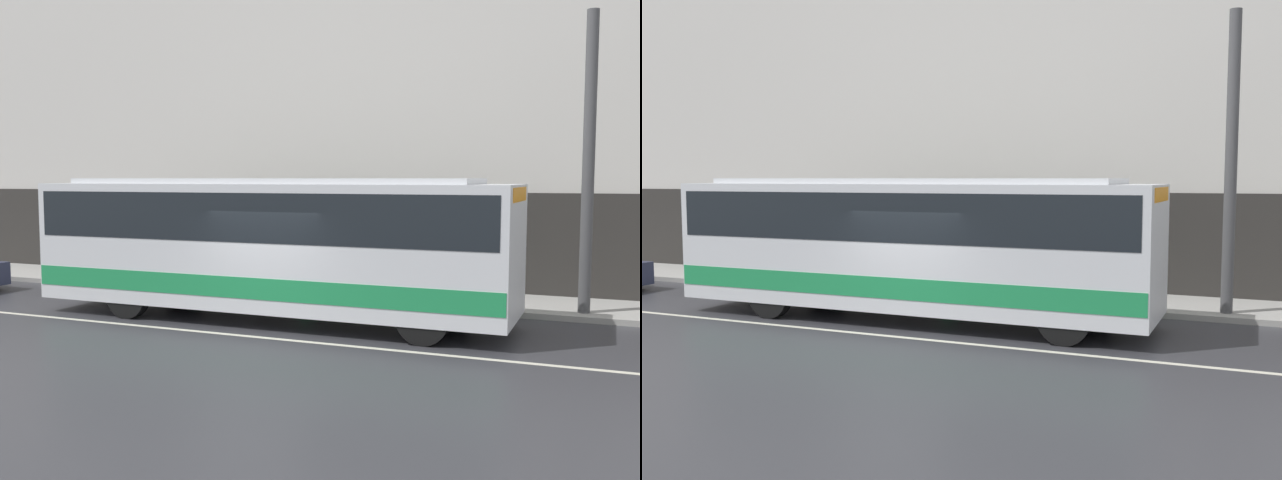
# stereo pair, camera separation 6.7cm
# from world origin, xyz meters

# --- Properties ---
(ground_plane) EXTENTS (60.00, 60.00, 0.00)m
(ground_plane) POSITION_xyz_m (0.00, 0.00, 0.00)
(ground_plane) COLOR #333338
(sidewalk) EXTENTS (60.00, 2.73, 0.14)m
(sidewalk) POSITION_xyz_m (0.00, 5.37, 0.07)
(sidewalk) COLOR #A09E99
(sidewalk) RESTS_ON ground_plane
(building_facade) EXTENTS (60.00, 0.35, 12.42)m
(building_facade) POSITION_xyz_m (0.00, 6.88, 6.00)
(building_facade) COLOR silver
(building_facade) RESTS_ON ground_plane
(lane_stripe) EXTENTS (54.00, 0.14, 0.01)m
(lane_stripe) POSITION_xyz_m (0.00, 0.00, 0.00)
(lane_stripe) COLOR beige
(lane_stripe) RESTS_ON ground_plane
(transit_bus) EXTENTS (10.88, 2.61, 3.18)m
(transit_bus) POSITION_xyz_m (-0.49, 1.75, 1.79)
(transit_bus) COLOR silver
(transit_bus) RESTS_ON ground_plane
(utility_pole_near) EXTENTS (0.27, 0.27, 6.74)m
(utility_pole_near) POSITION_xyz_m (6.07, 4.57, 3.51)
(utility_pole_near) COLOR #4C4C4F
(utility_pole_near) RESTS_ON sidewalk
(pedestrian_waiting) EXTENTS (0.36, 0.36, 1.65)m
(pedestrian_waiting) POSITION_xyz_m (-1.34, 5.72, 0.90)
(pedestrian_waiting) COLOR #1E5933
(pedestrian_waiting) RESTS_ON sidewalk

